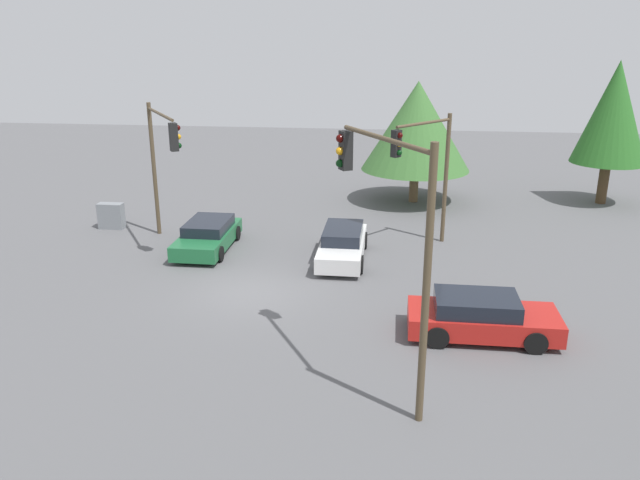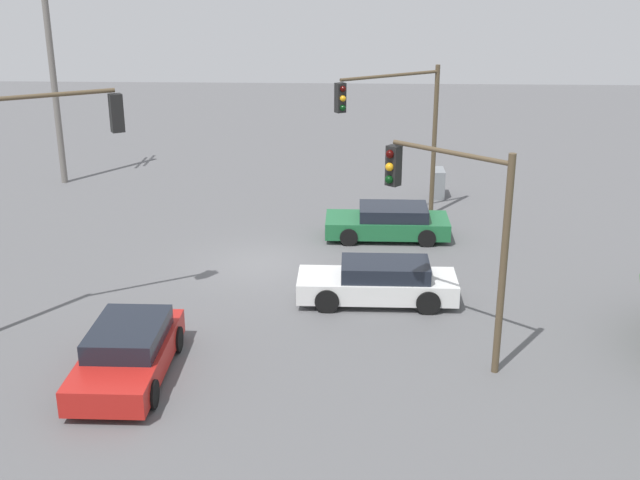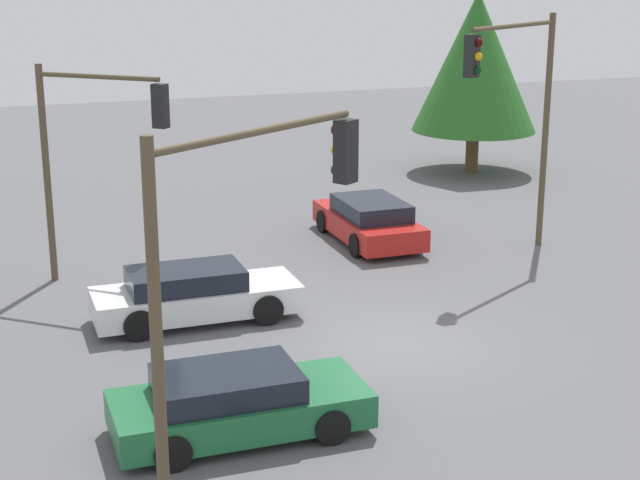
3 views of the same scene
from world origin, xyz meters
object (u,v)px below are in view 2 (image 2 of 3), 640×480
object	(u,v)px
sedan_red	(128,352)
electrical_cabinet	(438,183)
traffic_signal_main	(25,167)
traffic_signal_aux	(454,214)
traffic_signal_cross	(397,117)
sedan_green	(388,222)
sedan_white	(379,282)

from	to	relation	value
sedan_red	electrical_cabinet	size ratio (longest dim) A/B	3.70
traffic_signal_main	traffic_signal_aux	bearing A→B (deg)	-37.31
sedan_red	traffic_signal_aux	distance (m)	8.75
electrical_cabinet	traffic_signal_cross	bearing A→B (deg)	-30.04
sedan_green	traffic_signal_cross	world-z (taller)	traffic_signal_cross
sedan_red	sedan_green	world-z (taller)	sedan_red
sedan_white	traffic_signal_aux	size ratio (longest dim) A/B	0.85
sedan_green	sedan_red	bearing A→B (deg)	147.05
sedan_green	traffic_signal_aux	world-z (taller)	traffic_signal_aux
sedan_green	electrical_cabinet	xyz separation A→B (m)	(-5.38, 2.33, 0.01)
sedan_red	traffic_signal_cross	distance (m)	14.75
sedan_green	traffic_signal_main	size ratio (longest dim) A/B	0.67
sedan_white	traffic_signal_main	xyz separation A→B (m)	(1.94, -9.50, 3.95)
sedan_red	traffic_signal_cross	world-z (taller)	traffic_signal_cross
sedan_green	traffic_signal_aux	size ratio (longest dim) A/B	0.80
sedan_green	traffic_signal_cross	bearing A→B (deg)	-9.12
traffic_signal_main	traffic_signal_aux	size ratio (longest dim) A/B	1.19
sedan_white	traffic_signal_cross	xyz separation A→B (m)	(-7.67, 0.82, 3.49)
sedan_green	traffic_signal_cross	size ratio (longest dim) A/B	0.76
sedan_green	electrical_cabinet	bearing A→B (deg)	-23.41
sedan_red	sedan_green	distance (m)	12.58
sedan_red	traffic_signal_main	xyz separation A→B (m)	(-2.82, -3.17, 3.94)
traffic_signal_main	traffic_signal_cross	xyz separation A→B (m)	(-9.61, 10.32, -0.46)
sedan_white	traffic_signal_aux	world-z (taller)	traffic_signal_aux
electrical_cabinet	traffic_signal_aux	bearing A→B (deg)	-4.64
traffic_signal_cross	traffic_signal_aux	distance (m)	10.97
sedan_green	traffic_signal_main	world-z (taller)	traffic_signal_main
sedan_red	traffic_signal_main	world-z (taller)	traffic_signal_main
sedan_white	traffic_signal_aux	bearing A→B (deg)	-152.79
traffic_signal_aux	electrical_cabinet	distance (m)	14.85
sedan_red	electrical_cabinet	distance (m)	18.39
sedan_white	traffic_signal_aux	xyz separation A→B (m)	(3.26, 1.68, 3.22)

